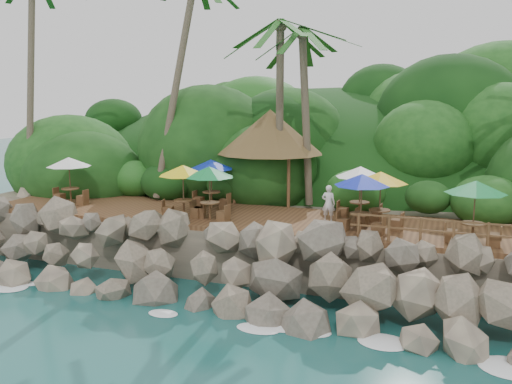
% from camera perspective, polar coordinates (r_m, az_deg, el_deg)
% --- Properties ---
extents(ground, '(140.00, 140.00, 0.00)m').
position_cam_1_polar(ground, '(19.13, -6.35, -13.07)').
color(ground, '#19514F').
rests_on(ground, ground).
extents(land_base, '(32.00, 25.20, 2.10)m').
position_cam_1_polar(land_base, '(33.32, 5.92, -1.17)').
color(land_base, gray).
rests_on(land_base, ground).
extents(jungle_hill, '(44.80, 28.00, 15.40)m').
position_cam_1_polar(jungle_hill, '(40.71, 8.50, -0.69)').
color(jungle_hill, '#143811').
rests_on(jungle_hill, ground).
extents(seawall, '(29.00, 4.00, 2.30)m').
position_cam_1_polar(seawall, '(20.42, -3.90, -8.07)').
color(seawall, gray).
rests_on(seawall, ground).
extents(terrace, '(26.00, 5.00, 0.20)m').
position_cam_1_polar(terrace, '(23.72, -0.00, -2.86)').
color(terrace, brown).
rests_on(terrace, land_base).
extents(jungle_foliage, '(44.00, 16.00, 12.00)m').
position_cam_1_polar(jungle_foliage, '(32.60, 5.46, -3.31)').
color(jungle_foliage, '#143811').
rests_on(jungle_foliage, ground).
extents(foam_line, '(25.20, 0.80, 0.06)m').
position_cam_1_polar(foam_line, '(19.37, -5.95, -12.67)').
color(foam_line, white).
rests_on(foam_line, ground).
extents(palapa, '(5.34, 5.34, 4.60)m').
position_cam_1_polar(palapa, '(26.94, 1.52, 6.41)').
color(palapa, brown).
rests_on(palapa, ground).
extents(dining_clusters, '(23.52, 5.33, 2.31)m').
position_cam_1_polar(dining_clusters, '(22.46, 4.65, 1.62)').
color(dining_clusters, brown).
rests_on(dining_clusters, terrace).
extents(railing, '(8.30, 0.10, 1.00)m').
position_cam_1_polar(railing, '(19.91, 21.86, -4.01)').
color(railing, brown).
rests_on(railing, terrace).
extents(waiter, '(0.58, 0.38, 1.57)m').
position_cam_1_polar(waiter, '(22.75, 7.70, -1.22)').
color(waiter, white).
rests_on(waiter, terrace).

